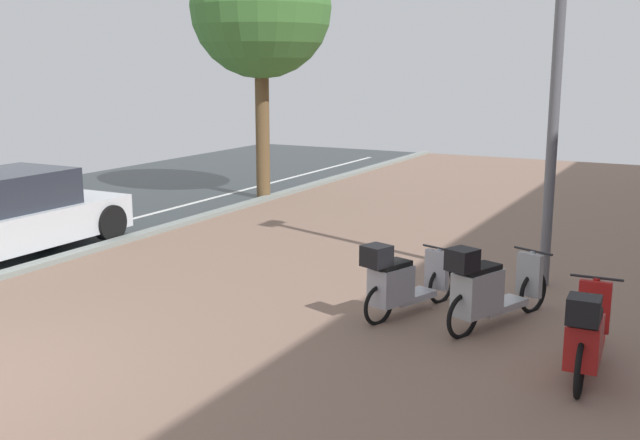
{
  "coord_description": "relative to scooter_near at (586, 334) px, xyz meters",
  "views": [
    {
      "loc": [
        6.28,
        -4.0,
        2.92
      ],
      "look_at": [
        2.6,
        2.9,
        1.3
      ],
      "focal_mm": 41.88,
      "sensor_mm": 36.0,
      "label": 1
    }
  ],
  "objects": [
    {
      "name": "street_tree",
      "position": [
        -7.97,
        6.93,
        3.69
      ],
      "size": [
        3.04,
        3.04,
        5.67
      ],
      "color": "brown",
      "rests_on": "ground"
    },
    {
      "name": "scooter_near",
      "position": [
        0.0,
        0.0,
        0.0
      ],
      "size": [
        0.52,
        1.78,
        0.97
      ],
      "color": "black",
      "rests_on": "ground"
    },
    {
      "name": "scooter_far",
      "position": [
        -1.2,
        0.91,
        0.02
      ],
      "size": [
        0.91,
        1.75,
        1.03
      ],
      "color": "black",
      "rests_on": "ground"
    },
    {
      "name": "ground",
      "position": [
        -3.94,
        -3.05,
        -0.46
      ],
      "size": [
        21.0,
        40.0,
        0.13
      ],
      "color": "#2D3336"
    },
    {
      "name": "scooter_mid",
      "position": [
        -2.23,
        0.84,
        -0.01
      ],
      "size": [
        0.8,
        1.58,
        0.96
      ],
      "color": "black",
      "rests_on": "ground"
    },
    {
      "name": "lamp_post",
      "position": [
        -0.98,
        2.96,
        2.76
      ],
      "size": [
        0.2,
        0.52,
        5.75
      ],
      "color": "slate",
      "rests_on": "ground"
    }
  ]
}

